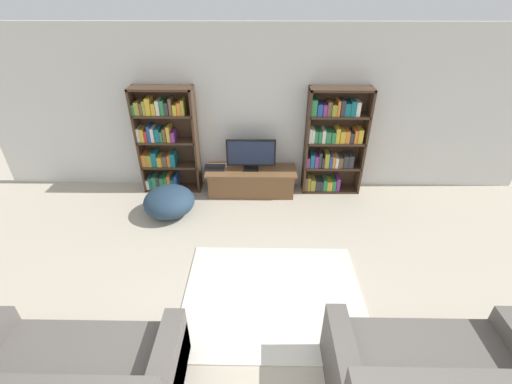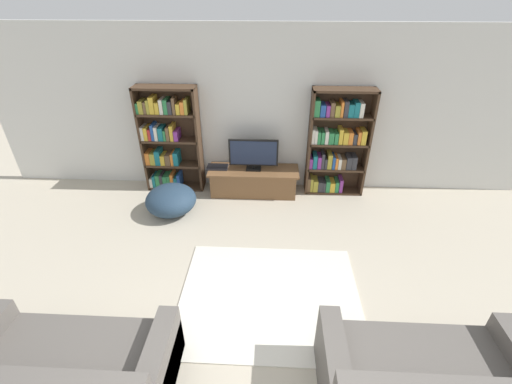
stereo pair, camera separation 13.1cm
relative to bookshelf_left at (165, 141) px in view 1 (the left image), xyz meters
name	(u,v)px [view 1 (the left image)]	position (x,y,z in m)	size (l,w,h in m)	color
wall_back	(260,112)	(1.54, 0.18, 0.44)	(8.80, 0.06, 2.60)	silver
bookshelf_left	(165,141)	(0.00, 0.00, 0.00)	(0.95, 0.30, 1.74)	#422D1E
bookshelf_right	(333,143)	(2.71, 0.00, -0.01)	(0.95, 0.30, 1.74)	#422D1E
tv_stand	(251,181)	(1.40, -0.14, -0.65)	(1.48, 0.51, 0.43)	brown
television	(251,154)	(1.40, -0.14, -0.15)	(0.79, 0.16, 0.53)	black
laptop	(215,168)	(0.80, -0.10, -0.42)	(0.35, 0.23, 0.03)	#28282D
area_rug	(273,297)	(1.71, -2.43, -0.86)	(2.02, 1.65, 0.02)	beige
couch_left_sectional	(72,382)	(0.03, -3.57, -0.60)	(1.72, 0.91, 0.77)	#56514C
couch_right_sofa	(436,382)	(2.99, -3.54, -0.58)	(1.67, 0.93, 0.87)	#56514C
beanbag_ottoman	(169,202)	(0.17, -0.79, -0.65)	(0.76, 0.76, 0.43)	#23384C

